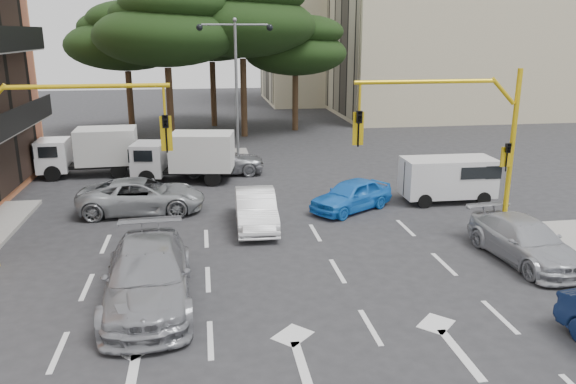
% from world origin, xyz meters
% --- Properties ---
extents(ground, '(120.00, 120.00, 0.00)m').
position_xyz_m(ground, '(0.00, 0.00, 0.00)').
color(ground, '#28282B').
rests_on(ground, ground).
extents(median_strip, '(1.40, 6.00, 0.15)m').
position_xyz_m(median_strip, '(0.00, 16.00, 0.07)').
color(median_strip, gray).
rests_on(median_strip, ground).
extents(apartment_beige_near, '(20.20, 12.15, 18.70)m').
position_xyz_m(apartment_beige_near, '(19.95, 32.00, 9.35)').
color(apartment_beige_near, beige).
rests_on(apartment_beige_near, ground).
extents(apartment_beige_far, '(16.20, 12.15, 16.70)m').
position_xyz_m(apartment_beige_far, '(12.95, 44.00, 8.35)').
color(apartment_beige_far, beige).
rests_on(apartment_beige_far, ground).
extents(pine_left_near, '(9.15, 9.15, 10.23)m').
position_xyz_m(pine_left_near, '(-3.94, 21.96, 7.60)').
color(pine_left_near, '#382616').
rests_on(pine_left_near, ground).
extents(pine_center, '(9.98, 9.98, 11.16)m').
position_xyz_m(pine_center, '(1.06, 23.96, 8.30)').
color(pine_center, '#382616').
rests_on(pine_center, ground).
extents(pine_left_far, '(8.32, 8.32, 9.30)m').
position_xyz_m(pine_left_far, '(-6.94, 25.96, 6.91)').
color(pine_left_far, '#382616').
rests_on(pine_left_far, ground).
extents(pine_right, '(7.49, 7.49, 8.37)m').
position_xyz_m(pine_right, '(5.06, 25.96, 6.22)').
color(pine_right, '#382616').
rests_on(pine_right, ground).
extents(pine_back, '(9.15, 9.15, 10.23)m').
position_xyz_m(pine_back, '(-0.94, 28.96, 7.60)').
color(pine_back, '#382616').
rests_on(pine_back, ground).
extents(signal_mast_right, '(5.79, 0.37, 6.00)m').
position_xyz_m(signal_mast_right, '(6.80, 1.99, 3.88)').
color(signal_mast_right, gold).
rests_on(signal_mast_right, ground).
extents(signal_mast_left, '(5.79, 0.37, 6.00)m').
position_xyz_m(signal_mast_left, '(-6.80, 1.99, 3.88)').
color(signal_mast_left, gold).
rests_on(signal_mast_left, ground).
extents(street_lamp_center, '(4.16, 0.36, 7.77)m').
position_xyz_m(street_lamp_center, '(0.00, 16.00, 5.43)').
color(street_lamp_center, slate).
rests_on(street_lamp_center, median_strip).
extents(car_white_hatch, '(1.61, 4.27, 1.39)m').
position_xyz_m(car_white_hatch, '(-0.10, 4.55, 0.70)').
color(car_white_hatch, white).
rests_on(car_white_hatch, ground).
extents(car_blue_compact, '(4.08, 3.39, 1.31)m').
position_xyz_m(car_blue_compact, '(4.02, 5.97, 0.66)').
color(car_blue_compact, blue).
rests_on(car_blue_compact, ground).
extents(car_silver_wagon, '(2.52, 5.74, 1.64)m').
position_xyz_m(car_silver_wagon, '(-3.60, -1.33, 0.82)').
color(car_silver_wagon, '#929399').
rests_on(car_silver_wagon, ground).
extents(car_silver_cross_a, '(5.10, 2.40, 1.41)m').
position_xyz_m(car_silver_cross_a, '(-4.54, 7.00, 0.70)').
color(car_silver_cross_a, '#9CA0A4').
rests_on(car_silver_cross_a, ground).
extents(car_silver_cross_b, '(4.70, 1.89, 1.60)m').
position_xyz_m(car_silver_cross_b, '(-1.22, 13.00, 0.80)').
color(car_silver_cross_b, gray).
rests_on(car_silver_cross_b, ground).
extents(car_silver_parked, '(2.30, 4.79, 1.35)m').
position_xyz_m(car_silver_parked, '(8.17, -0.07, 0.67)').
color(car_silver_parked, '#AAACB2').
rests_on(car_silver_parked, ground).
extents(van_white, '(3.97, 1.86, 1.96)m').
position_xyz_m(van_white, '(8.50, 6.61, 0.98)').
color(van_white, silver).
rests_on(van_white, ground).
extents(box_truck_a, '(5.03, 2.27, 2.44)m').
position_xyz_m(box_truck_a, '(-7.78, 13.78, 1.22)').
color(box_truck_a, white).
rests_on(box_truck_a, ground).
extents(box_truck_b, '(5.23, 2.86, 2.44)m').
position_xyz_m(box_truck_b, '(-2.90, 11.80, 1.22)').
color(box_truck_b, silver).
rests_on(box_truck_b, ground).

